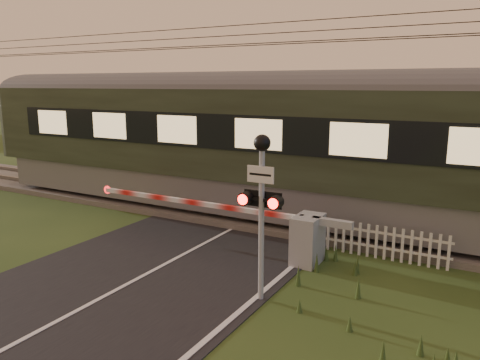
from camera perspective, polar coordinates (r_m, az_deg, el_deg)
The scene contains 7 objects.
ground at distance 10.54m, azimuth -14.74°, elevation -12.89°, with size 160.00×160.00×0.00m, color #293F18.
road at distance 10.37m, azimuth -15.58°, elevation -13.28°, with size 6.00×140.00×0.03m.
track_bed at distance 15.53m, azimuth 2.07°, elevation -4.21°, with size 140.00×3.40×0.39m.
overhead_wires at distance 15.00m, azimuth 2.23°, elevation 17.07°, with size 120.00×0.62×0.62m.
boom_gate at distance 11.65m, azimuth 6.49°, elevation -6.58°, with size 7.77×0.93×1.23m.
crossing_signal at distance 9.07m, azimuth 2.65°, elevation -1.04°, with size 0.86×0.35×3.37m.
picket_fence at distance 12.27m, azimuth 16.77°, elevation -7.27°, with size 3.35×0.07×0.86m.
Camera 1 is at (6.80, -6.80, 4.31)m, focal length 35.00 mm.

